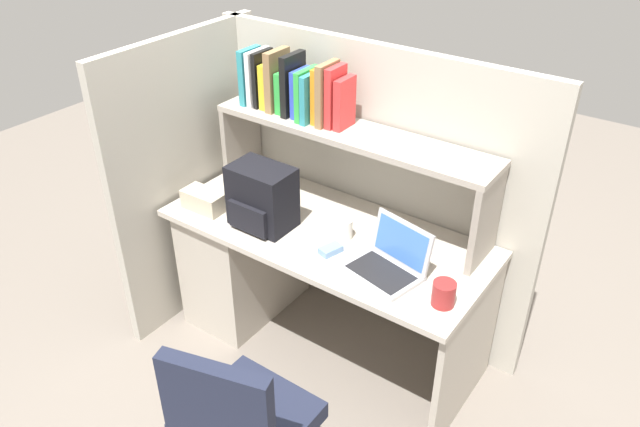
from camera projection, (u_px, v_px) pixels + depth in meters
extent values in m
plane|color=slate|center=(325.00, 342.00, 3.37)|extent=(8.00, 8.00, 0.00)
cube|color=beige|center=(326.00, 233.00, 2.99)|extent=(1.60, 0.70, 0.03)
cube|color=#B6AD9F|center=(245.00, 255.00, 3.46)|extent=(0.40, 0.64, 0.70)
cube|color=#B6AD9F|center=(467.00, 355.00, 2.80)|extent=(0.03, 0.64, 0.70)
cube|color=#B2ADA0|center=(368.00, 190.00, 3.22)|extent=(1.84, 0.05, 1.55)
cube|color=#B2ADA0|center=(192.00, 177.00, 3.34)|extent=(0.05, 1.06, 1.55)
cube|color=gray|center=(242.00, 140.00, 3.36)|extent=(0.03, 0.28, 0.42)
cube|color=gray|center=(486.00, 221.00, 2.67)|extent=(0.03, 0.28, 0.42)
cube|color=#AAA093|center=(351.00, 133.00, 2.89)|extent=(1.44, 0.28, 0.03)
cube|color=teal|center=(250.00, 76.00, 3.10)|extent=(0.03, 0.15, 0.28)
cube|color=white|center=(258.00, 77.00, 3.09)|extent=(0.03, 0.17, 0.28)
cube|color=black|center=(263.00, 79.00, 3.07)|extent=(0.02, 0.15, 0.28)
cube|color=yellow|center=(270.00, 85.00, 3.07)|extent=(0.04, 0.15, 0.23)
cube|color=olive|center=(277.00, 80.00, 3.02)|extent=(0.04, 0.16, 0.30)
cube|color=green|center=(286.00, 91.00, 3.03)|extent=(0.04, 0.14, 0.21)
cube|color=black|center=(293.00, 84.00, 2.97)|extent=(0.04, 0.17, 0.30)
cube|color=blue|center=(301.00, 93.00, 2.97)|extent=(0.04, 0.14, 0.23)
cube|color=green|center=(307.00, 94.00, 2.94)|extent=(0.03, 0.17, 0.25)
cube|color=teal|center=(313.00, 97.00, 2.92)|extent=(0.03, 0.18, 0.24)
cube|color=orange|center=(321.00, 95.00, 2.90)|extent=(0.03, 0.14, 0.27)
cube|color=olive|center=(327.00, 94.00, 2.87)|extent=(0.03, 0.16, 0.30)
cube|color=red|center=(335.00, 97.00, 2.85)|extent=(0.04, 0.14, 0.29)
cube|color=red|center=(345.00, 103.00, 2.85)|extent=(0.04, 0.14, 0.24)
cube|color=#B7BABF|center=(382.00, 273.00, 2.68)|extent=(0.35, 0.28, 0.02)
cube|color=black|center=(381.00, 272.00, 2.67)|extent=(0.30, 0.23, 0.00)
cube|color=#B7BABF|center=(402.00, 242.00, 2.69)|extent=(0.31, 0.11, 0.20)
cube|color=#3F72CC|center=(401.00, 243.00, 2.69)|extent=(0.27, 0.09, 0.17)
cube|color=black|center=(262.00, 196.00, 2.95)|extent=(0.30, 0.20, 0.31)
cube|color=black|center=(249.00, 218.00, 2.92)|extent=(0.22, 0.04, 0.14)
cube|color=#7299C6|center=(331.00, 250.00, 2.82)|extent=(0.09, 0.12, 0.03)
cylinder|color=white|center=(344.00, 229.00, 2.91)|extent=(0.08, 0.08, 0.10)
cube|color=#BFB299|center=(204.00, 200.00, 3.13)|extent=(0.22, 0.13, 0.10)
cylinder|color=maroon|center=(444.00, 294.00, 2.50)|extent=(0.10, 0.10, 0.11)
cube|color=#1E2338|center=(248.00, 420.00, 2.37)|extent=(0.44, 0.44, 0.08)
cube|color=#1E2338|center=(218.00, 414.00, 2.08)|extent=(0.40, 0.16, 0.44)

